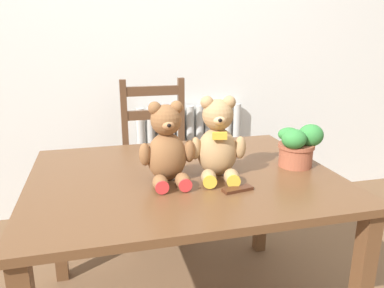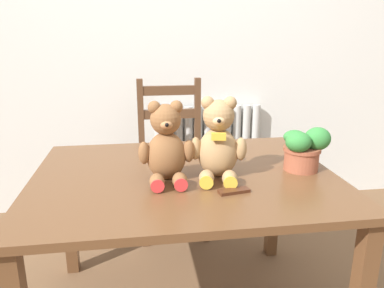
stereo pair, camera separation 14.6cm
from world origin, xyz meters
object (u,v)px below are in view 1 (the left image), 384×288
teddy_bear_left (167,148)px  wooden_chair_behind (157,160)px  chocolate_bar (238,189)px  potted_plant (298,145)px  teddy_bear_right (218,143)px

teddy_bear_left → wooden_chair_behind: bearing=-95.6°
wooden_chair_behind → teddy_bear_left: teddy_bear_left is taller
wooden_chair_behind → chocolate_bar: (0.13, -1.08, 0.23)m
potted_plant → chocolate_bar: bearing=-151.8°
teddy_bear_right → chocolate_bar: (0.03, -0.16, -0.13)m
potted_plant → teddy_bear_right: bearing=-176.7°
teddy_bear_right → wooden_chair_behind: bearing=-72.8°
wooden_chair_behind → chocolate_bar: wooden_chair_behind is taller
teddy_bear_left → teddy_bear_right: (0.20, -0.00, 0.01)m
teddy_bear_right → chocolate_bar: size_ratio=2.83×
teddy_bear_right → potted_plant: bearing=-165.7°
wooden_chair_behind → potted_plant: wooden_chair_behind is taller
teddy_bear_right → chocolate_bar: teddy_bear_right is taller
teddy_bear_left → chocolate_bar: (0.23, -0.16, -0.13)m
wooden_chair_behind → teddy_bear_left: 0.99m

